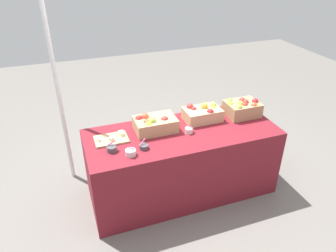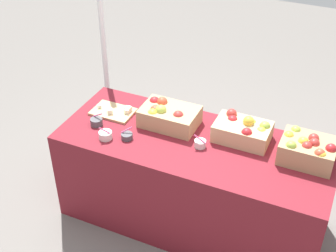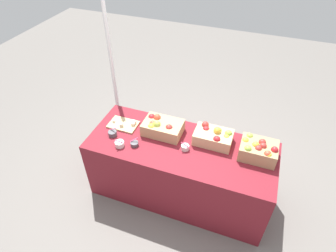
{
  "view_description": "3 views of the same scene",
  "coord_description": "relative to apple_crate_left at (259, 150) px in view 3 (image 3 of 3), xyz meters",
  "views": [
    {
      "loc": [
        -1.04,
        -2.49,
        2.34
      ],
      "look_at": [
        -0.13,
        0.05,
        0.8
      ],
      "focal_mm": 34.12,
      "sensor_mm": 36.0,
      "label": 1
    },
    {
      "loc": [
        0.88,
        -2.4,
        2.66
      ],
      "look_at": [
        -0.19,
        -0.03,
        0.83
      ],
      "focal_mm": 49.88,
      "sensor_mm": 36.0,
      "label": 2
    },
    {
      "loc": [
        0.58,
        -1.96,
        2.74
      ],
      "look_at": [
        -0.16,
        0.06,
        0.9
      ],
      "focal_mm": 30.37,
      "sensor_mm": 36.0,
      "label": 3
    }
  ],
  "objects": [
    {
      "name": "sample_bowl_far",
      "position": [
        -1.31,
        -0.33,
        -0.06
      ],
      "size": [
        0.09,
        0.09,
        0.11
      ],
      "color": "silver",
      "rests_on": "table"
    },
    {
      "name": "apple_crate_middle",
      "position": [
        -0.44,
        0.05,
        -0.01
      ],
      "size": [
        0.38,
        0.24,
        0.18
      ],
      "color": "tan",
      "rests_on": "table"
    },
    {
      "name": "sample_bowl_extra",
      "position": [
        -1.17,
        -0.27,
        -0.07
      ],
      "size": [
        0.09,
        0.08,
        0.09
      ],
      "color": "#4C4C51",
      "rests_on": "table"
    },
    {
      "name": "table",
      "position": [
        -0.73,
        -0.11,
        -0.46
      ],
      "size": [
        1.9,
        0.76,
        0.74
      ],
      "primitive_type": "cube",
      "color": "maroon",
      "rests_on": "ground_plane"
    },
    {
      "name": "tent_pole",
      "position": [
        -1.82,
        0.54,
        0.16
      ],
      "size": [
        0.04,
        0.04,
        1.97
      ],
      "primitive_type": "cylinder",
      "color": "white",
      "rests_on": "ground_plane"
    },
    {
      "name": "sample_bowl_near",
      "position": [
        -0.68,
        -0.15,
        -0.06
      ],
      "size": [
        0.09,
        0.08,
        0.11
      ],
      "color": "silver",
      "rests_on": "table"
    },
    {
      "name": "sample_bowl_mid",
      "position": [
        -1.45,
        -0.21,
        -0.06
      ],
      "size": [
        0.09,
        0.09,
        0.1
      ],
      "color": "#4C4C51",
      "rests_on": "table"
    },
    {
      "name": "apple_crate_left",
      "position": [
        0.0,
        0.0,
        0.0
      ],
      "size": [
        0.34,
        0.27,
        0.18
      ],
      "color": "tan",
      "rests_on": "table"
    },
    {
      "name": "ground_plane",
      "position": [
        -0.73,
        -0.11,
        -0.83
      ],
      "size": [
        10.0,
        10.0,
        0.0
      ],
      "primitive_type": "plane",
      "color": "slate"
    },
    {
      "name": "apple_crate_right",
      "position": [
        -0.98,
        0.01,
        -0.01
      ],
      "size": [
        0.4,
        0.27,
        0.18
      ],
      "color": "tan",
      "rests_on": "table"
    },
    {
      "name": "cutting_board_front",
      "position": [
        -1.41,
        -0.03,
        -0.07
      ],
      "size": [
        0.31,
        0.21,
        0.05
      ],
      "color": "tan",
      "rests_on": "table"
    }
  ]
}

